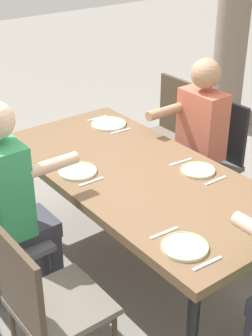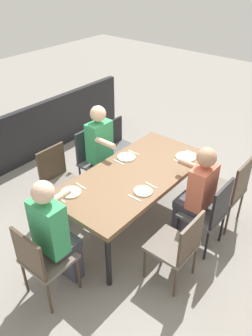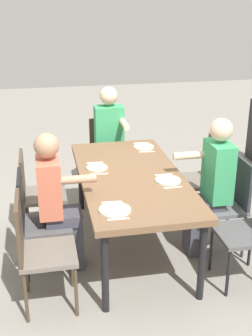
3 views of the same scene
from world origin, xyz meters
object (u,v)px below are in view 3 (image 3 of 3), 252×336
chair_west_north (37,246)px  chair_east_north (36,190)px  plate_1 (168,180)px  plate_0 (115,210)px  chair_mid_north (36,217)px  plate_2 (97,168)px  chair_mid_south (228,199)px  diner_guest_third (57,198)px  chair_east_south (204,174)px  dining_table (131,181)px  diner_woman_green (211,183)px  chair_head_east (108,150)px  diner_man_white (110,140)px  plate_3 (144,147)px  chair_west_south (252,227)px

chair_west_north → chair_east_north: (1.15, -0.00, -0.04)m
plate_1 → plate_0: bearing=129.8°
chair_mid_north → plate_2: bearing=-54.0°
chair_mid_south → diner_guest_third: bearing=90.1°
chair_mid_north → plate_2: size_ratio=4.39×
chair_east_south → chair_mid_north: bearing=109.5°
chair_mid_south → chair_east_north: bearing=70.5°
plate_1 → dining_table: bearing=54.8°
chair_mid_north → chair_east_south: (0.63, -1.80, 0.00)m
chair_east_north → diner_woman_green: diner_woman_green is taller
diner_woman_green → plate_0: (-0.48, 0.99, 0.06)m
chair_west_north → chair_mid_south: bearing=-73.8°
chair_head_east → diner_man_white: diner_man_white is taller
chair_head_east → plate_1: size_ratio=3.84×
plate_0 → chair_west_north: bearing=94.3°
chair_east_south → plate_2: size_ratio=4.35×
diner_woman_green → plate_2: size_ratio=6.27×
diner_man_white → chair_mid_north: bearing=147.9°
chair_mid_north → chair_mid_south: (-0.00, -1.80, 0.01)m
chair_mid_north → diner_woman_green: size_ratio=0.70×
dining_table → chair_west_north: (-0.74, 0.90, -0.16)m
diner_woman_green → chair_west_north: bearing=108.0°
chair_mid_north → plate_1: size_ratio=3.96×
plate_3 → chair_mid_south: bearing=-147.9°
diner_man_white → plate_1: size_ratio=5.70×
chair_west_north → plate_0: chair_west_north is taller
dining_table → plate_2: plate_2 is taller
chair_mid_north → diner_guest_third: 0.26m
dining_table → plate_3: bearing=-22.1°
chair_mid_south → plate_1: bearing=89.4°
chair_west_north → chair_east_south: size_ratio=1.04×
dining_table → plate_0: plate_0 is taller
chair_west_north → plate_2: bearing=-32.3°
chair_west_south → plate_3: bearing=21.9°
dining_table → chair_mid_north: 0.94m
plate_3 → chair_west_south: bearing=-158.1°
diner_guest_third → chair_east_south: bearing=-68.3°
chair_mid_north → diner_woman_green: diner_woman_green is taller
chair_west_north → chair_east_north: bearing=-0.2°
plate_1 → chair_east_south: bearing=-43.5°
chair_mid_south → plate_2: 1.29m
chair_west_south → plate_1: size_ratio=3.71×
chair_west_south → plate_3: 1.61m
chair_west_south → chair_mid_north: size_ratio=0.94×
diner_guest_third → plate_0: 0.64m
chair_west_south → chair_head_east: size_ratio=0.97×
chair_west_north → plate_0: (0.05, -0.62, 0.23)m
chair_head_east → diner_guest_third: size_ratio=0.70×
dining_table → plate_1: size_ratio=8.42×
diner_man_white → plate_3: bearing=-148.5°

